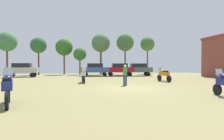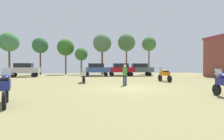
# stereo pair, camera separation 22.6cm
# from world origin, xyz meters

# --- Properties ---
(ground_plane) EXTENTS (44.00, 52.00, 0.02)m
(ground_plane) POSITION_xyz_m (0.00, 0.00, 0.01)
(ground_plane) COLOR olive
(motorcycle_5) EXTENTS (0.74, 2.18, 1.45)m
(motorcycle_5) POSITION_xyz_m (5.50, 5.52, 0.73)
(motorcycle_5) COLOR black
(motorcycle_5) RESTS_ON ground
(motorcycle_6) EXTENTS (0.84, 2.06, 1.50)m
(motorcycle_6) POSITION_xyz_m (-6.49, -4.49, 0.75)
(motorcycle_6) COLOR black
(motorcycle_6) RESTS_ON ground
(motorcycle_7) EXTENTS (0.62, 2.32, 1.51)m
(motorcycle_7) POSITION_xyz_m (-3.23, 4.69, 0.76)
(motorcycle_7) COLOR black
(motorcycle_7) RESTS_ON ground
(motorcycle_8) EXTENTS (0.66, 2.27, 1.47)m
(motorcycle_8) POSITION_xyz_m (4.94, 4.40, 0.74)
(motorcycle_8) COLOR black
(motorcycle_8) RESTS_ON ground
(car_1) EXTENTS (4.47, 2.25, 2.00)m
(car_1) POSITION_xyz_m (5.75, 14.66, 1.19)
(car_1) COLOR black
(car_1) RESTS_ON ground
(car_2) EXTENTS (4.43, 2.15, 2.00)m
(car_2) POSITION_xyz_m (2.70, 14.79, 1.19)
(car_2) COLOR black
(car_2) RESTS_ON ground
(car_3) EXTENTS (4.36, 1.96, 2.00)m
(car_3) POSITION_xyz_m (-11.69, 14.93, 1.19)
(car_3) COLOR black
(car_3) RESTS_ON ground
(car_4) EXTENTS (4.43, 2.14, 2.00)m
(car_4) POSITION_xyz_m (-1.16, 15.01, 1.19)
(car_4) COLOR black
(car_4) RESTS_ON ground
(person_1) EXTENTS (0.34, 0.34, 1.71)m
(person_1) POSITION_xyz_m (0.05, 1.55, 1.02)
(person_1) COLOR #202F4B
(person_1) RESTS_ON ground
(tree_1) EXTENTS (2.35, 2.35, 4.94)m
(tree_1) POSITION_xyz_m (-3.47, 20.46, 3.75)
(tree_1) COLOR brown
(tree_1) RESTS_ON ground
(tree_2) EXTENTS (3.42, 3.42, 7.64)m
(tree_2) POSITION_xyz_m (-16.24, 21.92, 5.90)
(tree_2) COLOR brown
(tree_2) RESTS_ON ground
(tree_3) EXTENTS (3.47, 3.47, 7.65)m
(tree_3) POSITION_xyz_m (0.43, 20.59, 5.88)
(tree_3) COLOR brown
(tree_3) RESTS_ON ground
(tree_4) EXTENTS (2.76, 2.76, 6.63)m
(tree_4) POSITION_xyz_m (-10.66, 20.65, 5.23)
(tree_4) COLOR brown
(tree_4) RESTS_ON ground
(tree_5) EXTENTS (3.32, 3.32, 7.75)m
(tree_5) POSITION_xyz_m (5.08, 20.26, 6.07)
(tree_5) COLOR brown
(tree_5) RESTS_ON ground
(tree_7) EXTENTS (3.13, 3.13, 6.64)m
(tree_7) POSITION_xyz_m (-6.33, 21.35, 5.06)
(tree_7) COLOR brown
(tree_7) RESTS_ON ground
(tree_8) EXTENTS (2.81, 2.81, 7.38)m
(tree_8) POSITION_xyz_m (9.80, 20.72, 5.94)
(tree_8) COLOR brown
(tree_8) RESTS_ON ground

